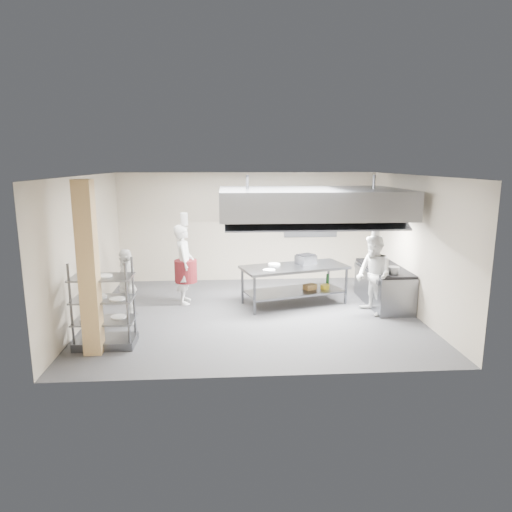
{
  "coord_description": "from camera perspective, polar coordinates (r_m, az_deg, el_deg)",
  "views": [
    {
      "loc": [
        -0.58,
        -9.56,
        3.27
      ],
      "look_at": [
        0.08,
        0.2,
        1.25
      ],
      "focal_mm": 32.0,
      "sensor_mm": 36.0,
      "label": 1
    }
  ],
  "objects": [
    {
      "name": "range_top",
      "position": [
        10.97,
        15.76,
        -1.44
      ],
      "size": [
        0.78,
        1.96,
        0.06
      ],
      "primitive_type": "cube",
      "color": "black",
      "rests_on": "cooking_range"
    },
    {
      "name": "pass_rack",
      "position": [
        8.61,
        -18.52,
        -5.67
      ],
      "size": [
        1.06,
        0.62,
        1.59
      ],
      "primitive_type": null,
      "rotation": [
        0.0,
        0.0,
        -0.01
      ],
      "color": "gray",
      "rests_on": "floor"
    },
    {
      "name": "wall_back",
      "position": [
        12.69,
        -1.2,
        3.63
      ],
      "size": [
        7.0,
        0.0,
        7.0
      ],
      "primitive_type": "plane",
      "rotation": [
        1.57,
        0.0,
        0.0
      ],
      "color": "#B4A68F",
      "rests_on": "ground"
    },
    {
      "name": "exhaust_hood",
      "position": [
        10.17,
        6.87,
        6.66
      ],
      "size": [
        4.0,
        2.5,
        0.6
      ],
      "primitive_type": "cube",
      "color": "slate",
      "rests_on": "ceiling"
    },
    {
      "name": "stockpot",
      "position": [
        10.88,
        14.79,
        -0.81
      ],
      "size": [
        0.28,
        0.28,
        0.19
      ],
      "primitive_type": "cylinder",
      "color": "slate",
      "rests_on": "range_top"
    },
    {
      "name": "ceiling",
      "position": [
        9.58,
        -0.38,
        10.03
      ],
      "size": [
        7.0,
        7.0,
        0.0
      ],
      "primitive_type": "plane",
      "rotation": [
        3.14,
        0.0,
        0.0
      ],
      "color": "silver",
      "rests_on": "wall_back"
    },
    {
      "name": "wall_left",
      "position": [
        10.15,
        -20.51,
        0.86
      ],
      "size": [
        0.0,
        6.0,
        6.0
      ],
      "primitive_type": "plane",
      "rotation": [
        1.57,
        0.0,
        1.57
      ],
      "color": "#B4A68F",
      "rests_on": "ground"
    },
    {
      "name": "column",
      "position": [
        8.19,
        -20.2,
        -1.56
      ],
      "size": [
        0.3,
        0.3,
        3.0
      ],
      "primitive_type": "cube",
      "color": "#E2B574",
      "rests_on": "floor"
    },
    {
      "name": "wall_shelf",
      "position": [
        12.75,
        6.96,
        3.58
      ],
      "size": [
        1.5,
        0.28,
        0.04
      ],
      "primitive_type": "cube",
      "color": "slate",
      "rests_on": "wall_back"
    },
    {
      "name": "island",
      "position": [
        10.71,
        4.79,
        -3.63
      ],
      "size": [
        2.61,
        1.64,
        0.91
      ],
      "primitive_type": null,
      "rotation": [
        0.0,
        0.0,
        0.28
      ],
      "color": "slate",
      "rests_on": "floor"
    },
    {
      "name": "island_worktop",
      "position": [
        10.61,
        4.82,
        -1.42
      ],
      "size": [
        2.61,
        1.64,
        0.06
      ],
      "primitive_type": "cube",
      "rotation": [
        0.0,
        0.0,
        0.28
      ],
      "color": "slate",
      "rests_on": "island"
    },
    {
      "name": "wicker_basket",
      "position": [
        10.87,
        6.75,
        -3.84
      ],
      "size": [
        0.34,
        0.31,
        0.12
      ],
      "primitive_type": "cube",
      "rotation": [
        0.0,
        0.0,
        0.52
      ],
      "color": "olive",
      "rests_on": "island_undershelf"
    },
    {
      "name": "floor",
      "position": [
        10.12,
        -0.35,
        -7.21
      ],
      "size": [
        7.0,
        7.0,
        0.0
      ],
      "primitive_type": "plane",
      "color": "#3C3C3F",
      "rests_on": "ground"
    },
    {
      "name": "griddle",
      "position": [
        10.82,
        6.24,
        -0.46
      ],
      "size": [
        0.54,
        0.5,
        0.21
      ],
      "primitive_type": "cube",
      "rotation": [
        0.0,
        0.0,
        0.53
      ],
      "color": "slate",
      "rests_on": "island_worktop"
    },
    {
      "name": "chef_plating",
      "position": [
        9.66,
        -15.81,
        -3.72
      ],
      "size": [
        0.66,
        0.99,
        1.57
      ],
      "primitive_type": "imported",
      "rotation": [
        0.0,
        0.0,
        -1.24
      ],
      "color": "white",
      "rests_on": "floor"
    },
    {
      "name": "plate_stack",
      "position": [
        8.7,
        -18.4,
        -7.45
      ],
      "size": [
        0.28,
        0.28,
        0.05
      ],
      "primitive_type": "cylinder",
      "color": "white",
      "rests_on": "pass_rack"
    },
    {
      "name": "cooking_range",
      "position": [
        11.07,
        15.63,
        -3.71
      ],
      "size": [
        0.8,
        2.0,
        0.84
      ],
      "primitive_type": "cube",
      "color": "gray",
      "rests_on": "floor"
    },
    {
      "name": "chef_line",
      "position": [
        10.19,
        14.47,
        -2.35
      ],
      "size": [
        0.84,
        0.98,
        1.74
      ],
      "primitive_type": "imported",
      "rotation": [
        0.0,
        0.0,
        -1.33
      ],
      "color": "silver",
      "rests_on": "floor"
    },
    {
      "name": "island_undershelf",
      "position": [
        10.75,
        4.77,
        -4.43
      ],
      "size": [
        2.4,
        1.49,
        0.04
      ],
      "primitive_type": "cube",
      "rotation": [
        0.0,
        0.0,
        0.28
      ],
      "color": "slate",
      "rests_on": "island"
    },
    {
      "name": "hood_strip_a",
      "position": [
        10.07,
        1.77,
        4.86
      ],
      "size": [
        1.6,
        0.12,
        0.04
      ],
      "primitive_type": "cube",
      "color": "white",
      "rests_on": "exhaust_hood"
    },
    {
      "name": "hood_strip_b",
      "position": [
        10.41,
        11.72,
        4.84
      ],
      "size": [
        1.6,
        0.12,
        0.04
      ],
      "primitive_type": "cube",
      "color": "white",
      "rests_on": "exhaust_hood"
    },
    {
      "name": "chef_head",
      "position": [
        10.76,
        -8.99,
        -1.04
      ],
      "size": [
        0.49,
        0.71,
        1.87
      ],
      "primitive_type": "imported",
      "rotation": [
        0.0,
        0.0,
        1.64
      ],
      "color": "silver",
      "rests_on": "floor"
    },
    {
      "name": "wall_right",
      "position": [
        10.54,
        19.0,
        1.34
      ],
      "size": [
        0.0,
        6.0,
        6.0
      ],
      "primitive_type": "plane",
      "rotation": [
        1.57,
        0.0,
        -1.57
      ],
      "color": "#B4A68F",
      "rests_on": "ground"
    }
  ]
}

